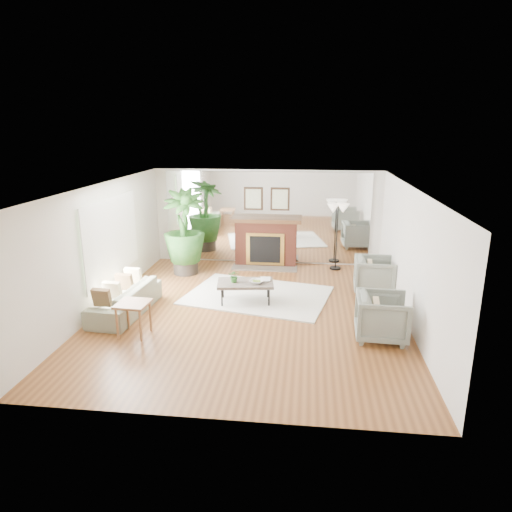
# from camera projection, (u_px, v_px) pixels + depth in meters

# --- Properties ---
(ground) EXTENTS (7.00, 7.00, 0.00)m
(ground) POSITION_uv_depth(u_px,v_px,m) (250.00, 312.00, 9.12)
(ground) COLOR brown
(ground) RESTS_ON ground
(wall_left) EXTENTS (0.02, 7.00, 2.50)m
(wall_left) POSITION_uv_depth(u_px,v_px,m) (102.00, 247.00, 9.11)
(wall_left) COLOR silver
(wall_left) RESTS_ON ground
(wall_right) EXTENTS (0.02, 7.00, 2.50)m
(wall_right) POSITION_uv_depth(u_px,v_px,m) (410.00, 257.00, 8.44)
(wall_right) COLOR silver
(wall_right) RESTS_ON ground
(wall_back) EXTENTS (6.00, 0.02, 2.50)m
(wall_back) POSITION_uv_depth(u_px,v_px,m) (267.00, 217.00, 12.11)
(wall_back) COLOR silver
(wall_back) RESTS_ON ground
(mirror_panel) EXTENTS (5.40, 0.04, 2.40)m
(mirror_panel) POSITION_uv_depth(u_px,v_px,m) (267.00, 217.00, 12.09)
(mirror_panel) COLOR silver
(mirror_panel) RESTS_ON wall_back
(window_panel) EXTENTS (0.04, 2.40, 1.50)m
(window_panel) POSITION_uv_depth(u_px,v_px,m) (111.00, 238.00, 9.46)
(window_panel) COLOR #B2E09E
(window_panel) RESTS_ON wall_left
(fireplace) EXTENTS (1.85, 0.83, 2.05)m
(fireplace) POSITION_uv_depth(u_px,v_px,m) (266.00, 241.00, 12.05)
(fireplace) COLOR maroon
(fireplace) RESTS_ON ground
(area_rug) EXTENTS (3.36, 2.72, 0.03)m
(area_rug) POSITION_uv_depth(u_px,v_px,m) (258.00, 295.00, 9.97)
(area_rug) COLOR silver
(area_rug) RESTS_ON ground
(coffee_table) EXTENTS (1.24, 0.83, 0.46)m
(coffee_table) POSITION_uv_depth(u_px,v_px,m) (245.00, 284.00, 9.48)
(coffee_table) COLOR #5C5249
(coffee_table) RESTS_ON ground
(sofa) EXTENTS (0.89, 1.98, 0.56)m
(sofa) POSITION_uv_depth(u_px,v_px,m) (125.00, 299.00, 9.01)
(sofa) COLOR gray
(sofa) RESTS_ON ground
(armchair_back) EXTENTS (0.92, 0.90, 0.79)m
(armchair_back) POSITION_uv_depth(u_px,v_px,m) (374.00, 275.00, 10.12)
(armchair_back) COLOR gray
(armchair_back) RESTS_ON ground
(armchair_front) EXTENTS (0.93, 0.90, 0.81)m
(armchair_front) POSITION_uv_depth(u_px,v_px,m) (382.00, 317.00, 7.87)
(armchair_front) COLOR gray
(armchair_front) RESTS_ON ground
(side_table) EXTENTS (0.57, 0.57, 0.61)m
(side_table) POSITION_uv_depth(u_px,v_px,m) (133.00, 308.00, 7.97)
(side_table) COLOR #9B663E
(side_table) RESTS_ON ground
(potted_ficus) EXTENTS (1.26, 1.26, 2.11)m
(potted_ficus) POSITION_uv_depth(u_px,v_px,m) (184.00, 230.00, 11.23)
(potted_ficus) COLOR black
(potted_ficus) RESTS_ON ground
(floor_lamp) EXTENTS (0.56, 0.31, 1.71)m
(floor_lamp) POSITION_uv_depth(u_px,v_px,m) (338.00, 214.00, 11.48)
(floor_lamp) COLOR black
(floor_lamp) RESTS_ON ground
(tabletop_plant) EXTENTS (0.26, 0.23, 0.27)m
(tabletop_plant) POSITION_uv_depth(u_px,v_px,m) (234.00, 276.00, 9.42)
(tabletop_plant) COLOR #336224
(tabletop_plant) RESTS_ON coffee_table
(fruit_bowl) EXTENTS (0.34, 0.34, 0.07)m
(fruit_bowl) POSITION_uv_depth(u_px,v_px,m) (257.00, 282.00, 9.39)
(fruit_bowl) COLOR #9B663E
(fruit_bowl) RESTS_ON coffee_table
(book) EXTENTS (0.23, 0.30, 0.02)m
(book) POSITION_uv_depth(u_px,v_px,m) (260.00, 279.00, 9.61)
(book) COLOR #9B663E
(book) RESTS_ON coffee_table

